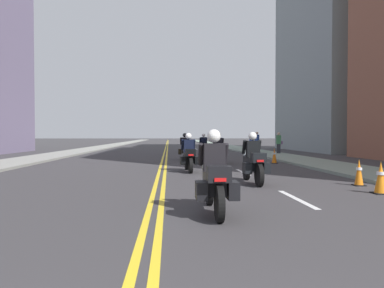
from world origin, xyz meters
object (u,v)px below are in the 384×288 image
object	(u,v)px
traffic_cone_2	(359,172)
pedestrian_1	(257,142)
motorcycle_4	(185,149)
pedestrian_2	(251,143)
motorcycle_2	(189,156)
traffic_cone_0	(274,156)
motorcycle_0	(215,179)
pedestrian_0	(279,143)
traffic_cone_1	(381,178)
motorcycle_5	(204,147)
motorcycle_3	(219,151)
motorcycle_1	(253,162)

from	to	relation	value
traffic_cone_2	pedestrian_1	world-z (taller)	pedestrian_1
motorcycle_4	pedestrian_2	xyz separation A→B (m)	(5.94, 7.54, 0.20)
motorcycle_2	traffic_cone_0	size ratio (longest dim) A/B	2.52
motorcycle_4	traffic_cone_2	world-z (taller)	motorcycle_4
motorcycle_0	pedestrian_2	size ratio (longest dim) A/B	1.33
pedestrian_0	pedestrian_1	world-z (taller)	pedestrian_1
motorcycle_0	traffic_cone_1	bearing A→B (deg)	24.31
motorcycle_5	traffic_cone_0	distance (m)	7.83
motorcycle_3	traffic_cone_1	size ratio (longest dim) A/B	2.54
motorcycle_4	pedestrian_2	size ratio (longest dim) A/B	1.33
motorcycle_0	motorcycle_4	world-z (taller)	motorcycle_4
traffic_cone_2	motorcycle_0	bearing A→B (deg)	-143.94
motorcycle_4	traffic_cone_1	distance (m)	13.71
motorcycle_1	motorcycle_2	distance (m)	4.08
motorcycle_2	motorcycle_0	bearing A→B (deg)	-92.98
motorcycle_0	motorcycle_3	size ratio (longest dim) A/B	1.04
motorcycle_0	motorcycle_4	size ratio (longest dim) A/B	1.00
traffic_cone_0	pedestrian_1	world-z (taller)	pedestrian_1
motorcycle_5	traffic_cone_2	world-z (taller)	motorcycle_5
motorcycle_5	traffic_cone_1	xyz separation A→B (m)	(2.84, -17.01, -0.24)
traffic_cone_0	pedestrian_2	xyz separation A→B (m)	(1.30, 10.71, 0.44)
motorcycle_0	traffic_cone_0	distance (m)	12.76
pedestrian_1	traffic_cone_0	bearing A→B (deg)	-138.54
motorcycle_1	pedestrian_1	distance (m)	18.16
motorcycle_3	traffic_cone_0	xyz separation A→B (m)	(2.98, -0.04, -0.25)
motorcycle_2	pedestrian_2	xyz separation A→B (m)	(6.10, 14.77, 0.21)
traffic_cone_0	pedestrian_1	distance (m)	9.98
motorcycle_4	motorcycle_5	size ratio (longest dim) A/B	1.01
traffic_cone_0	traffic_cone_2	bearing A→B (deg)	-89.99
motorcycle_2	pedestrian_1	xyz separation A→B (m)	(6.34, 13.90, 0.28)
pedestrian_2	motorcycle_3	bearing A→B (deg)	144.33
traffic_cone_1	pedestrian_0	world-z (taller)	pedestrian_0
motorcycle_2	motorcycle_3	distance (m)	4.48
motorcycle_1	pedestrian_2	size ratio (longest dim) A/B	1.37
traffic_cone_0	pedestrian_2	size ratio (longest dim) A/B	0.50
motorcycle_5	pedestrian_1	xyz separation A→B (m)	(4.62, 2.64, 0.27)
motorcycle_5	motorcycle_3	bearing A→B (deg)	-90.57
motorcycle_1	motorcycle_3	distance (m)	7.77
motorcycle_1	traffic_cone_0	xyz separation A→B (m)	(3.01, 7.73, -0.25)
motorcycle_3	pedestrian_1	xyz separation A→B (m)	(4.53, 9.81, 0.26)
motorcycle_1	pedestrian_0	size ratio (longest dim) A/B	1.31
traffic_cone_2	pedestrian_1	bearing A→B (deg)	85.14
motorcycle_0	traffic_cone_1	world-z (taller)	motorcycle_0
traffic_cone_2	pedestrian_0	distance (m)	16.82
pedestrian_0	motorcycle_0	bearing A→B (deg)	-95.09
motorcycle_1	pedestrian_0	distance (m)	16.97
motorcycle_1	motorcycle_3	size ratio (longest dim) A/B	1.08
traffic_cone_1	pedestrian_2	distance (m)	20.58
traffic_cone_0	pedestrian_2	world-z (taller)	pedestrian_2
traffic_cone_0	pedestrian_1	bearing A→B (deg)	81.05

